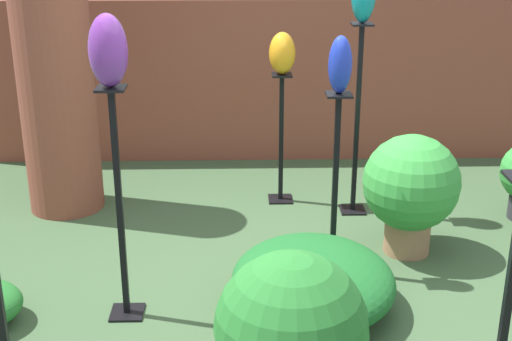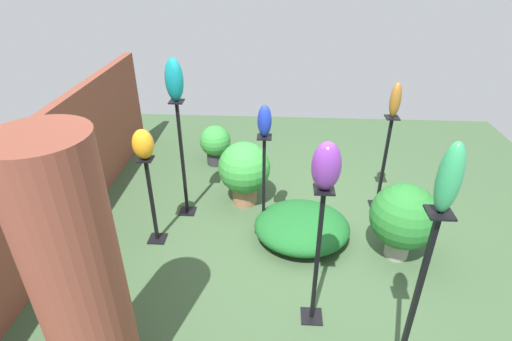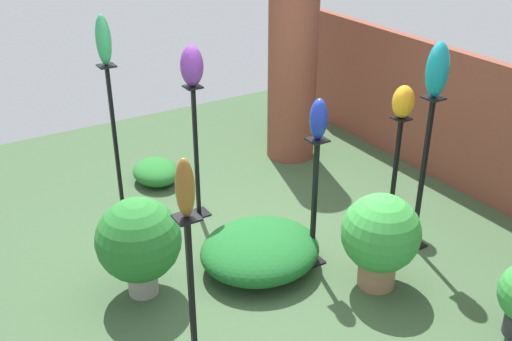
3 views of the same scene
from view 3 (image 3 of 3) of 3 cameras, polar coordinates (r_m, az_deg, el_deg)
name	(u,v)px [view 3 (image 3 of 3)]	position (r m, az deg, el deg)	size (l,w,h in m)	color
ground_plane	(267,255)	(5.74, 1.05, -8.04)	(8.00, 8.00, 0.00)	#385133
brick_wall_back	(469,125)	(6.98, 19.60, 4.09)	(5.60, 0.12, 1.54)	brown
brick_pillar	(292,73)	(7.31, 3.48, 9.25)	(0.59, 0.59, 2.16)	brown
pedestal_teal	(422,181)	(5.73, 15.51, -0.95)	(0.20, 0.20, 1.52)	black
pedestal_amber	(395,171)	(6.33, 13.11, -0.05)	(0.20, 0.20, 1.08)	black
pedestal_bronze	(192,301)	(4.30, -6.13, -12.22)	(0.20, 0.20, 1.27)	black
pedestal_violet	(196,158)	(6.10, -5.70, 1.18)	(0.20, 0.20, 1.42)	black
pedestal_jade	(116,146)	(6.28, -13.21, 2.25)	(0.20, 0.20, 1.60)	black
pedestal_cobalt	(314,208)	(5.37, 5.55, -3.60)	(0.20, 0.20, 1.25)	black
art_vase_teal	(437,70)	(5.34, 16.90, 9.16)	(0.19, 0.21, 0.48)	#0F727A
art_vase_amber	(403,102)	(6.04, 13.85, 6.38)	(0.21, 0.23, 0.33)	orange
art_vase_bronze	(185,188)	(3.80, -6.78, -1.66)	(0.12, 0.13, 0.42)	brown
art_vase_violet	(192,66)	(5.75, -6.14, 9.88)	(0.21, 0.23, 0.40)	#6B2D8C
art_vase_jade	(103,40)	(5.93, -14.32, 11.95)	(0.14, 0.15, 0.48)	#2D9356
art_vase_cobalt	(319,119)	(5.00, 5.98, 4.90)	(0.15, 0.15, 0.36)	#192D9E
potted_plant_back_center	(380,236)	(5.20, 11.77, -6.12)	(0.68, 0.68, 0.87)	#936B4C
potted_plant_walkway_edge	(139,241)	(5.09, -11.11, -6.65)	(0.72, 0.72, 0.89)	gray
foliage_bed_east	(156,172)	(7.05, -9.49, -0.13)	(0.63, 0.52, 0.26)	#236B28
foliage_bed_west	(260,250)	(5.48, 0.38, -7.56)	(1.01, 1.11, 0.37)	#195923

